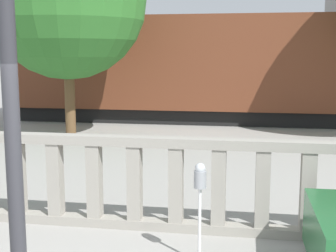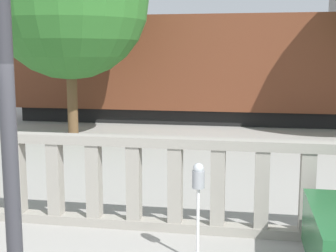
% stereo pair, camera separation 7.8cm
% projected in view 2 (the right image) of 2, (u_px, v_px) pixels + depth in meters
% --- Properties ---
extents(balustrade, '(13.40, 0.24, 1.39)m').
position_uv_depth(balustrade, '(175.00, 185.00, 6.79)').
color(balustrade, gray).
rests_on(balustrade, ground).
extents(parking_meter, '(0.15, 0.15, 1.28)m').
position_uv_depth(parking_meter, '(198.00, 185.00, 5.68)').
color(parking_meter, silver).
rests_on(parking_meter, ground).
extents(train_near, '(18.67, 2.62, 4.51)m').
position_uv_depth(train_near, '(270.00, 68.00, 17.09)').
color(train_near, black).
rests_on(train_near, ground).
extents(tree_left, '(4.71, 4.71, 6.50)m').
position_uv_depth(tree_left, '(69.00, 0.00, 13.81)').
color(tree_left, brown).
rests_on(tree_left, ground).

